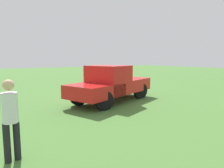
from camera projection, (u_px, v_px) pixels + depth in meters
name	position (u px, v px, depth m)	size (l,w,h in m)	color
ground_plane	(111.00, 99.00, 10.76)	(80.00, 80.00, 0.00)	#477533
pickup_truck	(110.00, 83.00, 10.03)	(5.32, 3.44, 1.84)	black
person_bystander	(10.00, 116.00, 4.20)	(0.37, 0.37, 1.76)	black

